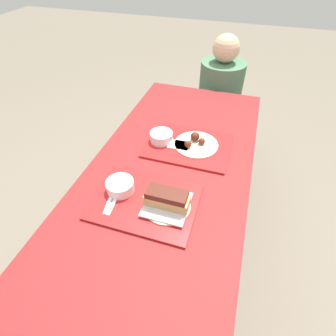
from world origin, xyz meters
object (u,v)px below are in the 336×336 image
tray_near (145,202)px  wings_plate_far (196,143)px  person_seated_across (221,85)px  bowl_coleslaw_near (120,186)px  brisket_sandwich_plate (167,201)px  tray_far (188,146)px  bowl_coleslaw_far (161,136)px

tray_near → wings_plate_far: (0.12, 0.46, 0.02)m
person_seated_across → bowl_coleslaw_near: bearing=-100.7°
tray_near → brisket_sandwich_plate: 0.11m
bowl_coleslaw_near → brisket_sandwich_plate: bearing=-6.6°
brisket_sandwich_plate → person_seated_across: size_ratio=0.31×
person_seated_across → wings_plate_far: bearing=-90.3°
brisket_sandwich_plate → wings_plate_far: (0.02, 0.46, -0.02)m
brisket_sandwich_plate → tray_near: bearing=179.5°
tray_near → brisket_sandwich_plate: (0.10, -0.00, 0.04)m
tray_far → bowl_coleslaw_near: 0.47m
brisket_sandwich_plate → wings_plate_far: 0.46m
bowl_coleslaw_far → brisket_sandwich_plate: bearing=-68.7°
person_seated_across → tray_near: bearing=-95.2°
bowl_coleslaw_near → person_seated_across: bearing=79.3°
tray_near → tray_far: bearing=79.6°
bowl_coleslaw_near → brisket_sandwich_plate: 0.23m
tray_near → tray_far: size_ratio=1.00×
bowl_coleslaw_far → wings_plate_far: bearing=6.5°
brisket_sandwich_plate → bowl_coleslaw_far: size_ratio=1.64×
bowl_coleslaw_near → tray_near: bearing=-11.1°
tray_near → person_seated_across: size_ratio=0.68×
bowl_coleslaw_far → person_seated_across: bearing=78.2°
brisket_sandwich_plate → wings_plate_far: size_ratio=0.86×
tray_far → wings_plate_far: size_ratio=1.89×
tray_near → tray_far: same height
tray_far → brisket_sandwich_plate: (0.02, -0.45, 0.04)m
bowl_coleslaw_near → brisket_sandwich_plate: brisket_sandwich_plate is taller
wings_plate_far → brisket_sandwich_plate: bearing=-92.6°
tray_far → bowl_coleslaw_far: (-0.15, -0.01, 0.04)m
tray_near → tray_far: (0.08, 0.44, 0.00)m
tray_near → tray_far: 0.45m
tray_near → bowl_coleslaw_near: (-0.13, 0.03, 0.04)m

